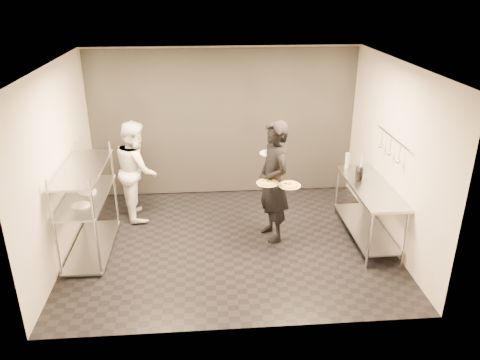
{
  "coord_description": "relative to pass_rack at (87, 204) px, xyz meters",
  "views": [
    {
      "loc": [
        -0.38,
        -6.45,
        3.86
      ],
      "look_at": [
        0.14,
        -0.03,
        1.1
      ],
      "focal_mm": 35.0,
      "sensor_mm": 36.0,
      "label": 1
    }
  ],
  "objects": [
    {
      "name": "salad_plate",
      "position": [
        2.8,
        0.47,
        0.58
      ],
      "size": [
        0.3,
        0.3,
        0.07
      ],
      "color": "white",
      "rests_on": "waiter"
    },
    {
      "name": "chef",
      "position": [
        0.6,
        1.1,
        0.1
      ],
      "size": [
        0.84,
        0.98,
        1.73
      ],
      "primitive_type": "imported",
      "rotation": [
        0.0,
        0.0,
        1.82
      ],
      "color": "white",
      "rests_on": "ground"
    },
    {
      "name": "waiter",
      "position": [
        2.83,
        0.14,
        0.2
      ],
      "size": [
        0.65,
        0.81,
        1.95
      ],
      "primitive_type": "imported",
      "rotation": [
        0.0,
        0.0,
        -1.28
      ],
      "color": "black",
      "rests_on": "ground"
    },
    {
      "name": "prep_counter",
      "position": [
        4.33,
        0.0,
        -0.14
      ],
      "size": [
        0.6,
        1.8,
        0.92
      ],
      "color": "#AEB1B5",
      "rests_on": "ground"
    },
    {
      "name": "pos_monitor",
      "position": [
        4.21,
        0.29,
        0.24
      ],
      "size": [
        0.1,
        0.25,
        0.17
      ],
      "primitive_type": "cube",
      "rotation": [
        0.0,
        0.0,
        -0.23
      ],
      "color": "black",
      "rests_on": "prep_counter"
    },
    {
      "name": "room_shell",
      "position": [
        2.15,
        1.18,
        0.63
      ],
      "size": [
        5.0,
        4.0,
        2.8
      ],
      "color": "black",
      "rests_on": "ground"
    },
    {
      "name": "utensil_rail",
      "position": [
        4.58,
        0.0,
        0.78
      ],
      "size": [
        0.07,
        1.2,
        0.31
      ],
      "color": "#AEB1B5",
      "rests_on": "room_shell"
    },
    {
      "name": "bottle_dark",
      "position": [
        4.26,
        0.27,
        0.25
      ],
      "size": [
        0.06,
        0.06,
        0.2
      ],
      "primitive_type": "cylinder",
      "color": "black",
      "rests_on": "prep_counter"
    },
    {
      "name": "bottle_clear",
      "position": [
        4.45,
        0.8,
        0.24
      ],
      "size": [
        0.05,
        0.05,
        0.18
      ],
      "primitive_type": "cylinder",
      "color": "gray",
      "rests_on": "prep_counter"
    },
    {
      "name": "pizza_plate_far",
      "position": [
        3.04,
        -0.09,
        0.25
      ],
      "size": [
        0.34,
        0.34,
        0.05
      ],
      "color": "white",
      "rests_on": "waiter"
    },
    {
      "name": "pass_rack",
      "position": [
        0.0,
        0.0,
        0.0
      ],
      "size": [
        0.6,
        1.6,
        1.5
      ],
      "color": "#AEB1B5",
      "rests_on": "ground"
    },
    {
      "name": "bottle_green",
      "position": [
        4.19,
        0.8,
        0.28
      ],
      "size": [
        0.07,
        0.07,
        0.25
      ],
      "primitive_type": "cylinder",
      "color": "gray",
      "rests_on": "prep_counter"
    },
    {
      "name": "pizza_plate_near",
      "position": [
        2.7,
        -0.09,
        0.3
      ],
      "size": [
        0.33,
        0.33,
        0.05
      ],
      "color": "white",
      "rests_on": "waiter"
    }
  ]
}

